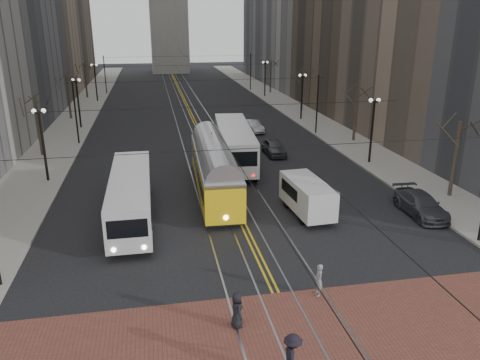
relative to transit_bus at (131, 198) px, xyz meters
name	(u,v)px	position (x,y,z in m)	size (l,w,h in m)	color
ground	(271,282)	(6.87, -9.17, -1.47)	(260.00, 260.00, 0.00)	black
sidewalk_left	(78,117)	(-8.13, 35.83, -1.40)	(5.00, 140.00, 0.15)	gray
sidewalk_right	(295,110)	(21.87, 35.83, -1.40)	(5.00, 140.00, 0.15)	gray
crosswalk_band	(295,333)	(6.87, -13.17, -1.47)	(25.00, 6.00, 0.01)	brown
streetcar_rails	(191,114)	(6.87, 35.83, -1.47)	(4.80, 130.00, 0.02)	gray
centre_lines	(191,114)	(6.87, 35.83, -1.46)	(0.42, 130.00, 0.01)	gold
lamp_posts	(203,116)	(6.87, 19.58, 1.33)	(27.60, 57.20, 5.60)	black
street_trees	(197,105)	(6.87, 26.08, 1.33)	(31.68, 53.28, 5.60)	#382D23
trolley_wires	(197,98)	(6.87, 25.66, 2.30)	(25.96, 120.00, 6.60)	black
transit_bus	(131,198)	(0.00, 0.00, 0.00)	(2.45, 11.77, 2.94)	silver
streetcar	(214,173)	(5.87, 3.82, 0.12)	(2.51, 13.49, 3.18)	yellow
rear_bus	(234,145)	(8.67, 11.17, 0.20)	(2.78, 12.80, 3.34)	silver
cargo_van	(307,198)	(11.30, -1.31, -0.31)	(2.02, 5.25, 2.32)	silver
sedan_grey	(274,147)	(12.88, 13.28, -0.74)	(1.73, 4.30, 1.47)	#404247
sedan_silver	(253,126)	(12.97, 23.18, -0.79)	(1.44, 4.13, 1.36)	#9FA2A7
sedan_parked	(421,204)	(18.67, -2.76, -0.75)	(2.02, 4.96, 1.44)	#404248
pedestrian_a	(237,310)	(4.61, -12.30, -0.67)	(0.77, 0.50, 1.57)	black
pedestrian_b	(319,280)	(8.76, -10.67, -0.68)	(0.57, 0.37, 1.56)	gray
pedestrian_d	(292,357)	(5.99, -15.67, -0.54)	(1.19, 0.69, 1.85)	black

